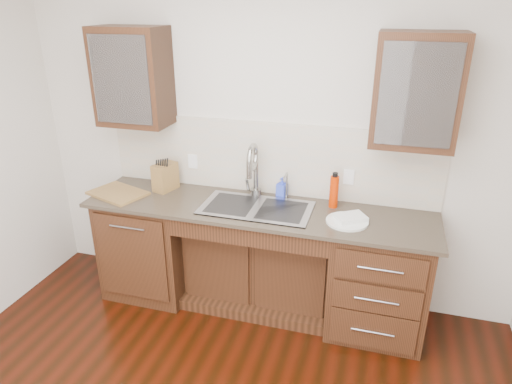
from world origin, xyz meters
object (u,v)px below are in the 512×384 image
(knife_block, at_px, (165,177))
(cutting_board, at_px, (118,193))
(plate, at_px, (347,221))
(water_bottle, at_px, (334,192))
(soap_bottle, at_px, (282,187))

(knife_block, height_order, cutting_board, knife_block)
(plate, bearing_deg, knife_block, 172.69)
(water_bottle, bearing_deg, plate, -61.10)
(plate, relative_size, cutting_board, 0.68)
(soap_bottle, xyz_separation_m, knife_block, (-0.96, -0.13, 0.03))
(cutting_board, bearing_deg, plate, 0.27)
(plate, xyz_separation_m, cutting_board, (-1.85, -0.01, 0.00))
(plate, bearing_deg, soap_bottle, 149.61)
(water_bottle, height_order, cutting_board, water_bottle)
(water_bottle, height_order, plate, water_bottle)
(soap_bottle, bearing_deg, plate, -14.03)
(water_bottle, bearing_deg, soap_bottle, 168.35)
(knife_block, bearing_deg, cutting_board, -132.59)
(cutting_board, bearing_deg, water_bottle, 8.18)
(water_bottle, xyz_separation_m, knife_block, (-1.39, -0.04, -0.01))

